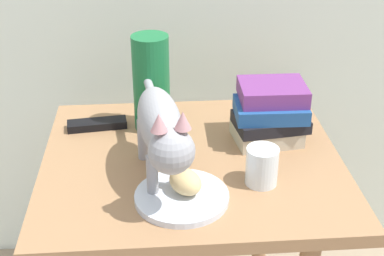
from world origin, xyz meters
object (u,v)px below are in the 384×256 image
cat (162,128)px  plate (182,197)px  book_stack (270,113)px  tv_remote (97,124)px  side_table (192,189)px  bread_roll (185,182)px  green_vase (151,83)px  candle_jar (262,168)px

cat → plate: bearing=-63.6°
cat → book_stack: bearing=31.8°
tv_remote → side_table: bearing=-42.7°
bread_roll → cat: size_ratio=0.17×
green_vase → candle_jar: (0.23, -0.28, -0.08)m
book_stack → candle_jar: 0.20m
tv_remote → green_vase: bearing=-8.4°
side_table → candle_jar: candle_jar is taller
bread_roll → book_stack: book_stack is taller
side_table → green_vase: (-0.09, 0.16, 0.21)m
side_table → cat: 0.25m
tv_remote → plate: bearing=-65.9°
side_table → book_stack: (0.19, 0.07, 0.16)m
cat → side_table: bearing=52.3°
bread_roll → book_stack: 0.32m
plate → candle_jar: size_ratio=2.31×
cat → book_stack: cat is taller
side_table → plate: bearing=-101.8°
plate → green_vase: green_vase is taller
cat → bread_roll: bearing=-55.1°
bread_roll → cat: (-0.04, 0.06, 0.09)m
bread_roll → side_table: bearing=80.5°
cat → candle_jar: cat is taller
side_table → green_vase: bearing=118.4°
side_table → bread_roll: bearing=-99.5°
side_table → cat: cat is taller
plate → tv_remote: tv_remote is taller
side_table → candle_jar: size_ratio=8.18×
plate → tv_remote: (-0.20, 0.33, 0.00)m
candle_jar → plate: bearing=-164.1°
side_table → tv_remote: tv_remote is taller
plate → green_vase: 0.35m
plate → book_stack: size_ratio=1.07×
green_vase → tv_remote: 0.18m
side_table → cat: size_ratio=1.46×
cat → green_vase: green_vase is taller
plate → bread_roll: size_ratio=2.45×
cat → candle_jar: bearing=-6.0°
green_vase → candle_jar: 0.37m
plate → bread_roll: bearing=46.5°
bread_roll → tv_remote: bearing=122.6°
bread_roll → green_vase: bearing=101.2°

